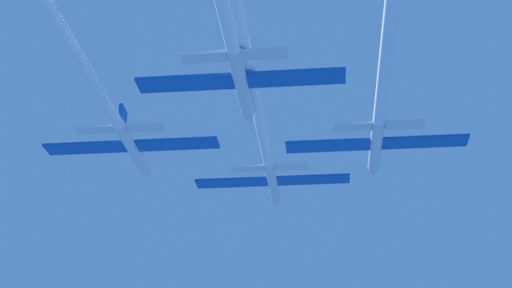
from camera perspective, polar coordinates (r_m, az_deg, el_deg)
The scene contains 3 objects.
jet_lead at distance 87.46m, azimuth 0.46°, elevation 1.01°, with size 21.04×60.81×3.48m.
jet_left_wing at distance 75.05m, azimuth -12.88°, elevation 5.58°, with size 21.04×65.71×3.48m.
jet_right_wing at distance 70.08m, azimuth 9.96°, elevation 6.96°, with size 21.04×70.62×3.48m.
Camera 1 is at (7.84, -94.94, -37.53)m, focal length 52.23 mm.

